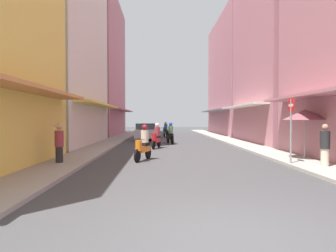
{
  "coord_description": "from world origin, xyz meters",
  "views": [
    {
      "loc": [
        -1.0,
        -4.62,
        1.82
      ],
      "look_at": [
        -0.4,
        18.32,
        1.29
      ],
      "focal_mm": 32.38,
      "sensor_mm": 36.0,
      "label": 1
    }
  ],
  "objects_px": {
    "pedestrian_far": "(325,147)",
    "vendor_umbrella": "(305,115)",
    "motorbike_black": "(170,134)",
    "pedestrian_crossing": "(59,141)",
    "motorbike_green": "(165,130)",
    "motorbike_red": "(156,137)",
    "parked_car": "(146,131)",
    "street_sign_no_entry": "(291,122)",
    "motorbike_orange": "(143,144)"
  },
  "relations": [
    {
      "from": "vendor_umbrella",
      "to": "street_sign_no_entry",
      "type": "relative_size",
      "value": 0.84
    },
    {
      "from": "motorbike_black",
      "to": "pedestrian_crossing",
      "type": "relative_size",
      "value": 1.06
    },
    {
      "from": "pedestrian_far",
      "to": "pedestrian_crossing",
      "type": "distance_m",
      "value": 9.94
    },
    {
      "from": "motorbike_black",
      "to": "pedestrian_far",
      "type": "xyz_separation_m",
      "value": [
        5.19,
        -11.53,
        0.12
      ]
    },
    {
      "from": "motorbike_green",
      "to": "pedestrian_crossing",
      "type": "relative_size",
      "value": 1.07
    },
    {
      "from": "motorbike_black",
      "to": "parked_car",
      "type": "bearing_deg",
      "value": 116.14
    },
    {
      "from": "motorbike_green",
      "to": "motorbike_red",
      "type": "height_order",
      "value": "same"
    },
    {
      "from": "pedestrian_far",
      "to": "motorbike_green",
      "type": "bearing_deg",
      "value": 105.75
    },
    {
      "from": "motorbike_black",
      "to": "pedestrian_far",
      "type": "height_order",
      "value": "pedestrian_far"
    },
    {
      "from": "motorbike_red",
      "to": "pedestrian_far",
      "type": "xyz_separation_m",
      "value": [
        6.15,
        -8.08,
        0.12
      ]
    },
    {
      "from": "motorbike_green",
      "to": "pedestrian_far",
      "type": "xyz_separation_m",
      "value": [
        5.4,
        -19.14,
        0.12
      ]
    },
    {
      "from": "pedestrian_crossing",
      "to": "pedestrian_far",
      "type": "bearing_deg",
      "value": -6.97
    },
    {
      "from": "motorbike_orange",
      "to": "motorbike_red",
      "type": "height_order",
      "value": "same"
    },
    {
      "from": "pedestrian_far",
      "to": "vendor_umbrella",
      "type": "xyz_separation_m",
      "value": [
        0.25,
        2.04,
        1.19
      ]
    },
    {
      "from": "motorbike_red",
      "to": "parked_car",
      "type": "xyz_separation_m",
      "value": [
        -1.03,
        7.51,
        0.04
      ]
    },
    {
      "from": "vendor_umbrella",
      "to": "pedestrian_far",
      "type": "bearing_deg",
      "value": -96.92
    },
    {
      "from": "street_sign_no_entry",
      "to": "parked_car",
      "type": "bearing_deg",
      "value": 113.04
    },
    {
      "from": "pedestrian_crossing",
      "to": "street_sign_no_entry",
      "type": "xyz_separation_m",
      "value": [
        8.98,
        -0.41,
        0.77
      ]
    },
    {
      "from": "parked_car",
      "to": "street_sign_no_entry",
      "type": "bearing_deg",
      "value": -66.96
    },
    {
      "from": "pedestrian_far",
      "to": "street_sign_no_entry",
      "type": "distance_m",
      "value": 1.49
    },
    {
      "from": "motorbike_red",
      "to": "pedestrian_crossing",
      "type": "bearing_deg",
      "value": -118.4
    },
    {
      "from": "motorbike_green",
      "to": "pedestrian_far",
      "type": "bearing_deg",
      "value": -74.25
    },
    {
      "from": "motorbike_orange",
      "to": "vendor_umbrella",
      "type": "relative_size",
      "value": 0.78
    },
    {
      "from": "motorbike_black",
      "to": "motorbike_orange",
      "type": "xyz_separation_m",
      "value": [
        -1.47,
        -8.94,
        0.0
      ]
    },
    {
      "from": "motorbike_black",
      "to": "vendor_umbrella",
      "type": "relative_size",
      "value": 0.8
    },
    {
      "from": "motorbike_green",
      "to": "parked_car",
      "type": "distance_m",
      "value": 3.98
    },
    {
      "from": "vendor_umbrella",
      "to": "motorbike_black",
      "type": "bearing_deg",
      "value": 119.85
    },
    {
      "from": "motorbike_orange",
      "to": "motorbike_red",
      "type": "xyz_separation_m",
      "value": [
        0.51,
        5.49,
        0.0
      ]
    },
    {
      "from": "motorbike_orange",
      "to": "parked_car",
      "type": "height_order",
      "value": "motorbike_orange"
    },
    {
      "from": "motorbike_orange",
      "to": "parked_car",
      "type": "xyz_separation_m",
      "value": [
        -0.52,
        13.0,
        0.04
      ]
    },
    {
      "from": "motorbike_green",
      "to": "parked_car",
      "type": "xyz_separation_m",
      "value": [
        -1.79,
        -3.55,
        0.04
      ]
    },
    {
      "from": "motorbike_black",
      "to": "motorbike_orange",
      "type": "relative_size",
      "value": 1.03
    },
    {
      "from": "pedestrian_far",
      "to": "vendor_umbrella",
      "type": "bearing_deg",
      "value": 83.08
    },
    {
      "from": "vendor_umbrella",
      "to": "motorbike_green",
      "type": "bearing_deg",
      "value": 108.27
    },
    {
      "from": "motorbike_black",
      "to": "street_sign_no_entry",
      "type": "xyz_separation_m",
      "value": [
        4.3,
        -10.73,
        1.01
      ]
    },
    {
      "from": "parked_car",
      "to": "pedestrian_crossing",
      "type": "bearing_deg",
      "value": -100.57
    },
    {
      "from": "motorbike_black",
      "to": "motorbike_green",
      "type": "height_order",
      "value": "same"
    },
    {
      "from": "pedestrian_far",
      "to": "pedestrian_crossing",
      "type": "height_order",
      "value": "pedestrian_crossing"
    },
    {
      "from": "motorbike_green",
      "to": "motorbike_red",
      "type": "bearing_deg",
      "value": -93.92
    },
    {
      "from": "vendor_umbrella",
      "to": "motorbike_red",
      "type": "bearing_deg",
      "value": 136.69
    },
    {
      "from": "pedestrian_crossing",
      "to": "parked_car",
      "type": "bearing_deg",
      "value": 79.43
    },
    {
      "from": "motorbike_red",
      "to": "pedestrian_crossing",
      "type": "relative_size",
      "value": 1.05
    },
    {
      "from": "motorbike_red",
      "to": "vendor_umbrella",
      "type": "height_order",
      "value": "vendor_umbrella"
    },
    {
      "from": "motorbike_orange",
      "to": "street_sign_no_entry",
      "type": "bearing_deg",
      "value": -17.26
    },
    {
      "from": "pedestrian_crossing",
      "to": "vendor_umbrella",
      "type": "height_order",
      "value": "vendor_umbrella"
    },
    {
      "from": "pedestrian_far",
      "to": "parked_car",
      "type": "bearing_deg",
      "value": 114.75
    },
    {
      "from": "pedestrian_far",
      "to": "vendor_umbrella",
      "type": "distance_m",
      "value": 2.38
    },
    {
      "from": "motorbike_orange",
      "to": "motorbike_red",
      "type": "distance_m",
      "value": 5.52
    },
    {
      "from": "parked_car",
      "to": "pedestrian_crossing",
      "type": "distance_m",
      "value": 14.63
    },
    {
      "from": "motorbike_orange",
      "to": "pedestrian_crossing",
      "type": "xyz_separation_m",
      "value": [
        -3.2,
        -1.38,
        0.25
      ]
    }
  ]
}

